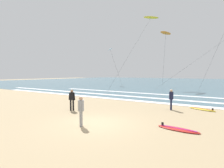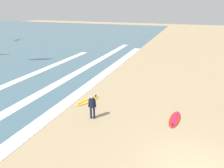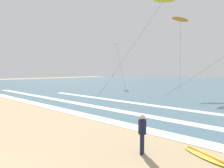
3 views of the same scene
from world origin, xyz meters
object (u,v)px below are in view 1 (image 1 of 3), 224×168
surfer_background_far (81,108)px  kite_yellow_low_near (151,18)px  kite_orange_high_left (166,33)px  surfer_mid_group (171,98)px  kite_white_far_left (110,49)px  surfboard_foreground_flat (202,109)px  surfboard_near_water (178,129)px  surfer_right_near (72,98)px

surfer_background_far → kite_yellow_low_near: size_ratio=0.11×
kite_orange_high_left → surfer_mid_group: bearing=-71.2°
surfer_background_far → kite_white_far_left: bearing=121.5°
surfboard_foreground_flat → kite_white_far_left: size_ratio=0.25×
surfboard_near_water → kite_orange_high_left: 25.85m
kite_yellow_low_near → kite_white_far_left: (-10.79, 1.52, -5.23)m
surfboard_foreground_flat → kite_yellow_low_near: kite_yellow_low_near is taller
surfboard_near_water → surfboard_foreground_flat: (0.27, 6.28, 0.00)m
surfer_mid_group → kite_yellow_low_near: bearing=115.7°
surfer_right_near → kite_orange_high_left: kite_orange_high_left is taller
surfer_mid_group → surfboard_near_water: (1.71, -4.86, -0.91)m
surfer_right_near → kite_yellow_low_near: size_ratio=0.11×
surfer_right_near → surfer_mid_group: size_ratio=1.00×
kite_yellow_low_near → surfer_right_near: bearing=-81.2°
kite_orange_high_left → surfer_right_near: bearing=-90.3°
surfer_right_near → surfboard_foreground_flat: surfer_right_near is taller
surfer_mid_group → kite_white_far_left: size_ratio=0.18×
kite_white_far_left → kite_orange_high_left: bearing=-17.8°
surfer_right_near → surfer_mid_group: bearing=35.2°
surfboard_foreground_flat → kite_yellow_low_near: (-12.09, 19.63, 13.75)m
surfboard_near_water → kite_orange_high_left: (-7.78, 22.67, 9.67)m
kite_orange_high_left → surfboard_foreground_flat: bearing=-63.8°
surfboard_near_water → surfboard_foreground_flat: bearing=87.6°
surfer_background_far → surfboard_near_water: bearing=25.9°
surfboard_foreground_flat → kite_white_far_left: bearing=137.3°
kite_orange_high_left → kite_white_far_left: 15.61m
surfer_right_near → kite_yellow_low_near: bearing=98.8°
kite_yellow_low_near → kite_white_far_left: 12.09m
surfer_right_near → kite_white_far_left: size_ratio=0.18×
surfboard_foreground_flat → surfer_background_far: bearing=-119.3°
surfboard_foreground_flat → surfer_mid_group: bearing=-144.4°
surfer_mid_group → kite_orange_high_left: size_ratio=0.16×
kite_white_far_left → kite_yellow_low_near: bearing=-8.0°
surfer_mid_group → surfer_background_far: same height
surfer_mid_group → kite_yellow_low_near: (-10.11, 21.05, 12.83)m
surfer_right_near → surfboard_foreground_flat: size_ratio=0.74×
surfer_mid_group → surfboard_foreground_flat: (1.98, 1.42, -0.91)m
surfer_right_near → surfer_background_far: 4.34m
surfboard_near_water → kite_yellow_low_near: size_ratio=0.15×
surfer_mid_group → kite_yellow_low_near: 26.65m
surfer_mid_group → kite_white_far_left: 31.68m
surfboard_near_water → surfer_background_far: bearing=-154.1°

